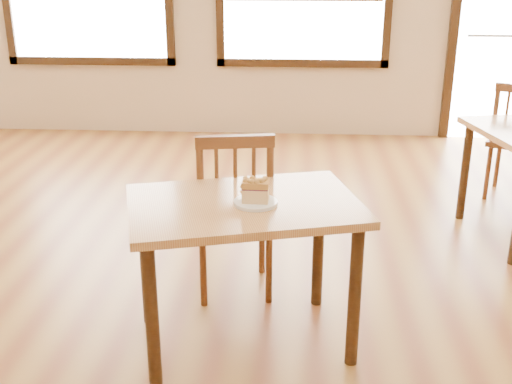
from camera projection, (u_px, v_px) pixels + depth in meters
ground at (241, 346)px, 3.18m from camera, size 8.00×8.00×0.00m
entry_door at (505, 21)px, 6.34m from camera, size 1.08×0.06×2.29m
cafe_table_main at (244, 225)px, 3.00m from camera, size 1.21×0.96×0.75m
cafe_chair_main at (234, 211)px, 3.52m from camera, size 0.51×0.51×0.98m
plate at (256, 203)px, 2.93m from camera, size 0.20×0.20×0.02m
cake_slice at (256, 189)px, 2.90m from camera, size 0.13×0.09×0.12m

